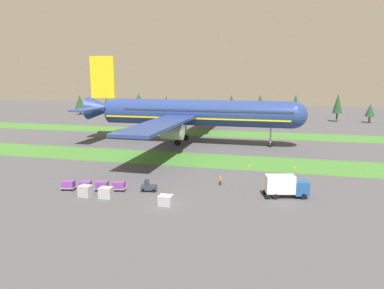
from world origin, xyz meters
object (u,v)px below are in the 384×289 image
object	(u,v)px
ground_crew_marshaller	(220,180)
uld_container_1	(106,193)
cargo_dolly_second	(102,185)
uld_container_2	(166,200)
baggage_tug	(149,187)
uld_container_0	(86,191)
cargo_dolly_lead	(119,186)
cargo_dolly_fourth	(68,185)
taxiway_marker_1	(249,165)
catering_truck	(286,185)
airliner	(190,112)
taxiway_marker_0	(295,167)
cargo_dolly_third	(85,185)

from	to	relation	value
ground_crew_marshaller	uld_container_1	size ratio (longest dim) A/B	0.87
cargo_dolly_second	uld_container_2	world-z (taller)	same
baggage_tug	uld_container_0	xyz separation A→B (m)	(-8.92, -4.86, 0.07)
cargo_dolly_lead	cargo_dolly_fourth	size ratio (longest dim) A/B	1.00
taxiway_marker_1	catering_truck	bearing A→B (deg)	-68.55
catering_truck	ground_crew_marshaller	size ratio (longest dim) A/B	4.20
ground_crew_marshaller	baggage_tug	bearing A→B (deg)	-90.41
catering_truck	uld_container_1	size ratio (longest dim) A/B	3.65
airliner	uld_container_2	size ratio (longest dim) A/B	39.43
airliner	taxiway_marker_0	bearing A→B (deg)	51.86
airliner	cargo_dolly_lead	size ratio (longest dim) A/B	32.25
airliner	cargo_dolly_second	distance (m)	47.31
uld_container_1	uld_container_2	xyz separation A→B (m)	(10.25, -0.93, -0.09)
baggage_tug	uld_container_0	world-z (taller)	baggage_tug
cargo_dolly_fourth	ground_crew_marshaller	bearing A→B (deg)	99.16
taxiway_marker_1	uld_container_0	bearing A→B (deg)	-131.51
cargo_dolly_second	taxiway_marker_1	world-z (taller)	cargo_dolly_second
cargo_dolly_second	cargo_dolly_fourth	xyz separation A→B (m)	(-5.69, -1.10, 0.00)
taxiway_marker_0	uld_container_1	bearing A→B (deg)	-137.48
airliner	uld_container_0	distance (m)	50.71
cargo_dolly_third	uld_container_0	size ratio (longest dim) A/B	1.22
cargo_dolly_second	catering_truck	world-z (taller)	catering_truck
baggage_tug	uld_container_0	distance (m)	10.16
airliner	uld_container_2	world-z (taller)	airliner
baggage_tug	uld_container_1	size ratio (longest dim) A/B	1.40
cargo_dolly_lead	taxiway_marker_1	distance (m)	30.06
cargo_dolly_third	uld_container_1	xyz separation A→B (m)	(5.26, -2.74, -0.06)
airliner	taxiway_marker_0	distance (m)	37.48
catering_truck	taxiway_marker_0	size ratio (longest dim) A/B	12.68
airliner	uld_container_2	xyz separation A→B (m)	(9.24, -50.73, -8.13)
cargo_dolly_third	cargo_dolly_fourth	world-z (taller)	same
cargo_dolly_fourth	taxiway_marker_0	size ratio (longest dim) A/B	4.25
cargo_dolly_fourth	ground_crew_marshaller	distance (m)	26.18
catering_truck	cargo_dolly_second	bearing A→B (deg)	-96.11
catering_truck	taxiway_marker_1	xyz separation A→B (m)	(-7.60, 19.34, -1.69)
cargo_dolly_fourth	uld_container_1	world-z (taller)	uld_container_1
airliner	baggage_tug	world-z (taller)	airliner
cargo_dolly_fourth	taxiway_marker_0	distance (m)	45.21
uld_container_1	cargo_dolly_lead	bearing A→B (deg)	83.60
ground_crew_marshaller	taxiway_marker_1	xyz separation A→B (m)	(3.58, 15.41, -0.68)
taxiway_marker_0	cargo_dolly_lead	bearing A→B (deg)	-141.39
airliner	cargo_dolly_fourth	world-z (taller)	airliner
cargo_dolly_lead	cargo_dolly_second	size ratio (longest dim) A/B	1.00
airliner	catering_truck	size ratio (longest dim) A/B	10.80
cargo_dolly_lead	catering_truck	size ratio (longest dim) A/B	0.33
cargo_dolly_fourth	ground_crew_marshaller	size ratio (longest dim) A/B	1.41
baggage_tug	taxiway_marker_1	distance (m)	26.30
cargo_dolly_fourth	taxiway_marker_0	world-z (taller)	cargo_dolly_fourth
cargo_dolly_fourth	catering_truck	xyz separation A→B (m)	(35.76, 5.08, 1.03)
uld_container_2	ground_crew_marshaller	bearing A→B (deg)	62.87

